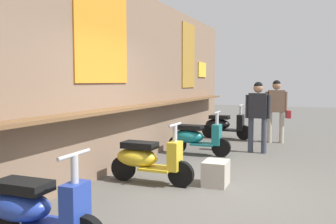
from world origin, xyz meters
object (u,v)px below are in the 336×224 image
(scooter_teal, at_px, (195,137))
(shopper_with_handbag, at_px, (277,105))
(scooter_black, at_px, (223,125))
(scooter_yellow, at_px, (146,159))
(scooter_blue, at_px, (33,209))
(shopper_browsing, at_px, (258,110))
(merchandise_crate, at_px, (216,173))

(scooter_teal, distance_m, shopper_with_handbag, 2.81)
(scooter_black, distance_m, shopper_with_handbag, 1.58)
(scooter_yellow, distance_m, scooter_black, 4.92)
(scooter_blue, relative_size, scooter_yellow, 1.00)
(shopper_with_handbag, bearing_deg, scooter_teal, 132.63)
(scooter_black, bearing_deg, shopper_browsing, -54.11)
(scooter_yellow, xyz_separation_m, scooter_black, (4.92, -0.00, 0.00))
(scooter_yellow, bearing_deg, scooter_blue, -90.08)
(shopper_with_handbag, bearing_deg, scooter_black, 67.83)
(scooter_blue, bearing_deg, merchandise_crate, 67.73)
(scooter_yellow, xyz_separation_m, merchandise_crate, (0.30, -1.04, -0.20))
(scooter_yellow, bearing_deg, merchandise_crate, 15.79)
(scooter_black, xyz_separation_m, shopper_with_handbag, (-0.17, -1.45, 0.60))
(scooter_blue, distance_m, scooter_black, 7.38)
(shopper_browsing, bearing_deg, scooter_teal, 121.78)
(scooter_teal, xyz_separation_m, shopper_with_handbag, (2.32, -1.45, 0.60))
(scooter_yellow, relative_size, merchandise_crate, 3.10)
(scooter_blue, bearing_deg, shopper_browsing, 76.32)
(scooter_blue, bearing_deg, scooter_yellow, 88.50)
(scooter_teal, relative_size, shopper_with_handbag, 0.85)
(scooter_blue, bearing_deg, scooter_teal, 88.50)
(scooter_teal, xyz_separation_m, shopper_browsing, (0.75, -1.22, 0.58))
(scooter_teal, xyz_separation_m, merchandise_crate, (-2.13, -1.04, -0.20))
(scooter_teal, bearing_deg, merchandise_crate, -64.17)
(scooter_teal, bearing_deg, scooter_yellow, -90.35)
(scooter_yellow, distance_m, merchandise_crate, 1.10)
(shopper_browsing, bearing_deg, scooter_black, 34.89)
(scooter_yellow, distance_m, shopper_with_handbag, 5.00)
(scooter_yellow, height_order, scooter_black, same)
(scooter_black, xyz_separation_m, shopper_browsing, (-1.75, -1.22, 0.58))
(scooter_yellow, xyz_separation_m, shopper_with_handbag, (4.74, -1.45, 0.60))
(scooter_yellow, distance_m, shopper_browsing, 3.45)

